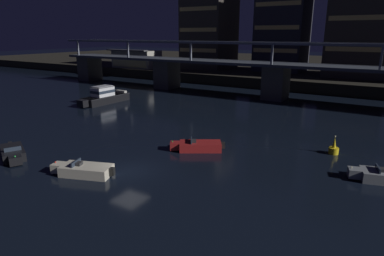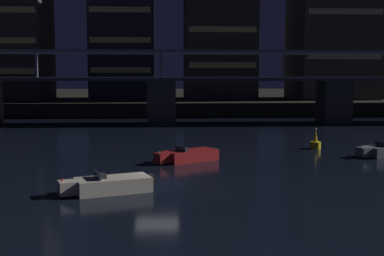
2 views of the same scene
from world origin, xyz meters
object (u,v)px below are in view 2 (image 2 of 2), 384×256
Objects in this scene: tower_west_tall at (122,27)px; speedboat_mid_left at (109,185)px; tower_west_low at (14,27)px; channel_buoy at (315,143)px; speedboat_near_right at (188,156)px; tower_central at (219,15)px; river_bridge at (161,92)px.

speedboat_mid_left is at bearing -86.01° from tower_west_tall.
tower_west_low is 65.05m from speedboat_mid_left.
tower_west_tall is 53.34m from channel_buoy.
tower_west_tall is at bearing 99.64° from speedboat_near_right.
tower_west_low is at bearing 118.02° from speedboat_near_right.
tower_west_tall is 5.22× the size of speedboat_near_right.
channel_buoy is (11.14, 5.75, 0.06)m from speedboat_near_right.
tower_central is 54.51m from speedboat_near_right.
speedboat_mid_left is (-4.64, -9.67, 0.00)m from speedboat_near_right.
tower_central is 5.69× the size of speedboat_mid_left.
channel_buoy reaches higher than speedboat_near_right.
tower_central reaches higher than tower_west_tall.
tower_west_tall is 0.87× the size of tower_central.
river_bridge reaches higher than speedboat_near_right.
river_bridge is 20.01× the size of speedboat_near_right.
river_bridge is 54.84× the size of channel_buoy.
tower_central is at bearing 81.59° from speedboat_near_right.
tower_west_low reaches higher than speedboat_near_right.
tower_central is 6.02× the size of speedboat_near_right.
tower_west_tall reaches higher than channel_buoy.
tower_west_tall reaches higher than speedboat_near_right.
speedboat_near_right is at bearing -152.68° from channel_buoy.
tower_central is at bearing -5.38° from tower_west_tall.
river_bridge reaches higher than channel_buoy.
channel_buoy is (20.15, -47.32, -14.16)m from tower_west_tall.
tower_west_low is 4.73× the size of speedboat_mid_left.
tower_west_low is 5.01× the size of speedboat_near_right.
tower_central is (16.62, -1.57, 1.92)m from tower_west_tall.
speedboat_near_right is 2.74× the size of channel_buoy.
tower_central is (34.22, 1.49, 2.44)m from tower_west_low.
tower_west_low is 17.87m from tower_west_tall.
speedboat_near_right is 12.53m from channel_buoy.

